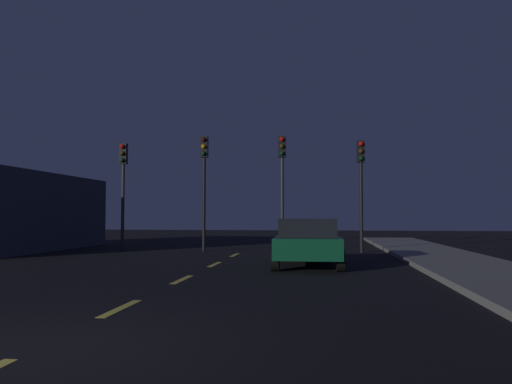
{
  "coord_description": "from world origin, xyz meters",
  "views": [
    {
      "loc": [
        3.27,
        -5.52,
        1.53
      ],
      "look_at": [
        0.94,
        13.08,
        2.4
      ],
      "focal_mm": 35.72,
      "sensor_mm": 36.0,
      "label": 1
    }
  ],
  "objects_px": {
    "traffic_signal_center_right": "(282,171)",
    "traffic_signal_far_right": "(361,174)",
    "traffic_signal_center_left": "(204,171)",
    "car_stopped_ahead": "(308,242)",
    "traffic_signal_far_left": "(123,175)"
  },
  "relations": [
    {
      "from": "car_stopped_ahead",
      "to": "traffic_signal_center_left",
      "type": "bearing_deg",
      "value": 128.38
    },
    {
      "from": "traffic_signal_center_left",
      "to": "traffic_signal_center_right",
      "type": "height_order",
      "value": "traffic_signal_center_left"
    },
    {
      "from": "traffic_signal_center_left",
      "to": "traffic_signal_far_right",
      "type": "xyz_separation_m",
      "value": [
        6.63,
        -0.0,
        -0.2
      ]
    },
    {
      "from": "traffic_signal_center_left",
      "to": "traffic_signal_center_right",
      "type": "relative_size",
      "value": 1.01
    },
    {
      "from": "traffic_signal_far_right",
      "to": "car_stopped_ahead",
      "type": "height_order",
      "value": "traffic_signal_far_right"
    },
    {
      "from": "traffic_signal_far_left",
      "to": "car_stopped_ahead",
      "type": "relative_size",
      "value": 1.09
    },
    {
      "from": "traffic_signal_far_left",
      "to": "traffic_signal_far_right",
      "type": "bearing_deg",
      "value": -0.0
    },
    {
      "from": "traffic_signal_far_left",
      "to": "traffic_signal_far_right",
      "type": "xyz_separation_m",
      "value": [
        10.25,
        -0.0,
        -0.04
      ]
    },
    {
      "from": "traffic_signal_far_right",
      "to": "car_stopped_ahead",
      "type": "xyz_separation_m",
      "value": [
        -2.07,
        -5.75,
        -2.52
      ]
    },
    {
      "from": "traffic_signal_center_right",
      "to": "traffic_signal_far_right",
      "type": "bearing_deg",
      "value": -0.01
    },
    {
      "from": "traffic_signal_center_right",
      "to": "traffic_signal_far_right",
      "type": "distance_m",
      "value": 3.27
    },
    {
      "from": "traffic_signal_center_left",
      "to": "car_stopped_ahead",
      "type": "distance_m",
      "value": 7.82
    },
    {
      "from": "traffic_signal_far_left",
      "to": "car_stopped_ahead",
      "type": "distance_m",
      "value": 10.32
    },
    {
      "from": "traffic_signal_far_left",
      "to": "traffic_signal_far_right",
      "type": "distance_m",
      "value": 10.25
    },
    {
      "from": "traffic_signal_far_right",
      "to": "traffic_signal_far_left",
      "type": "bearing_deg",
      "value": 180.0
    }
  ]
}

